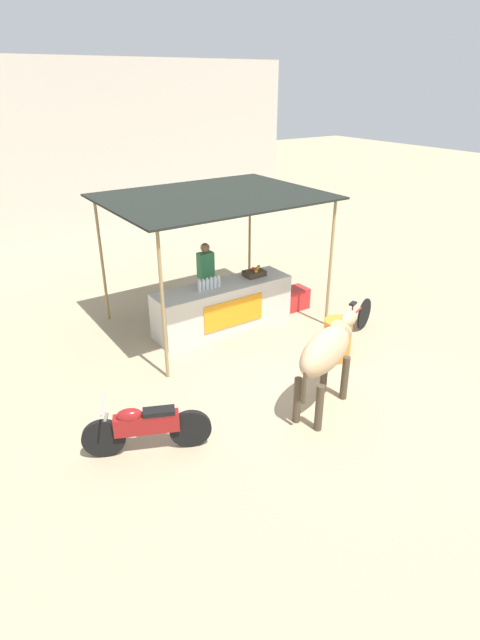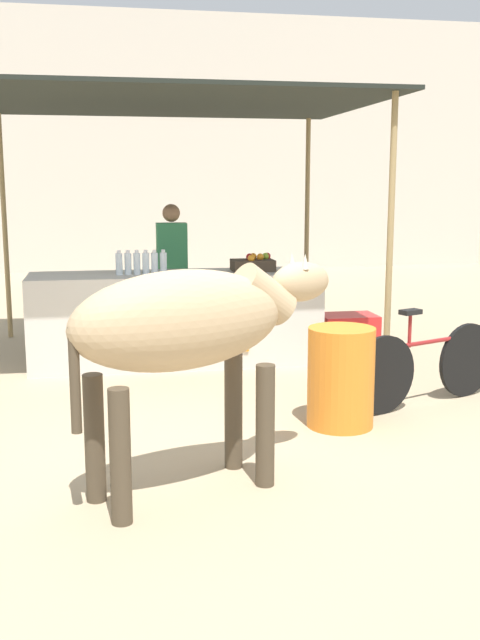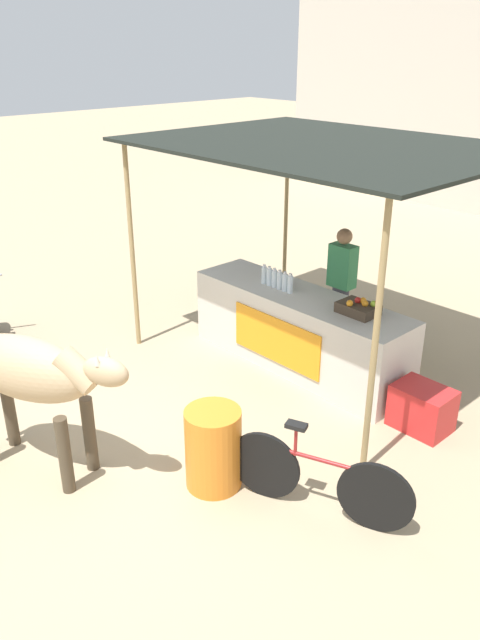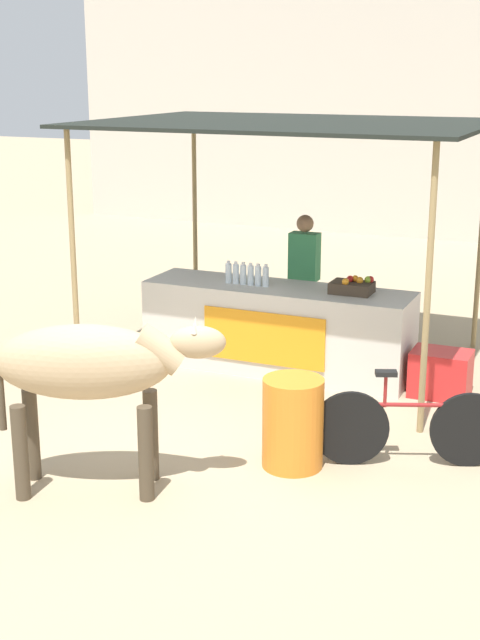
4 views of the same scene
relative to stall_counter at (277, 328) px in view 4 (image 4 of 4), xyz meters
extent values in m
plane|color=tan|center=(0.00, -2.20, -0.48)|extent=(60.00, 60.00, 0.00)
cube|color=beige|center=(0.00, 8.86, 2.23)|extent=(16.00, 0.50, 5.42)
cube|color=beige|center=(0.00, 0.00, 0.00)|extent=(3.00, 0.80, 0.96)
cube|color=orange|center=(0.00, -0.41, 0.00)|extent=(1.40, 0.02, 0.58)
cube|color=black|center=(0.00, 0.30, 2.23)|extent=(4.20, 3.20, 0.04)
cylinder|color=#997F51|center=(-1.89, -1.14, 0.88)|extent=(0.06, 0.06, 2.71)
cylinder|color=#997F51|center=(1.89, -1.14, 0.88)|extent=(0.06, 0.06, 2.71)
cylinder|color=#997F51|center=(-1.89, 1.74, 0.88)|extent=(0.06, 0.06, 2.71)
cylinder|color=silver|center=(-0.57, -0.05, 0.59)|extent=(0.07, 0.07, 0.22)
cylinder|color=white|center=(-0.57, -0.05, 0.71)|extent=(0.04, 0.04, 0.03)
cylinder|color=silver|center=(-0.48, -0.05, 0.59)|extent=(0.07, 0.07, 0.22)
cylinder|color=white|center=(-0.48, -0.05, 0.71)|extent=(0.04, 0.04, 0.03)
cylinder|color=silver|center=(-0.39, -0.05, 0.59)|extent=(0.07, 0.07, 0.22)
cylinder|color=white|center=(-0.39, -0.05, 0.71)|extent=(0.04, 0.04, 0.03)
cylinder|color=silver|center=(-0.30, -0.05, 0.59)|extent=(0.07, 0.07, 0.22)
cylinder|color=white|center=(-0.30, -0.05, 0.71)|extent=(0.04, 0.04, 0.03)
cylinder|color=silver|center=(-0.21, -0.05, 0.59)|extent=(0.07, 0.07, 0.22)
cylinder|color=white|center=(-0.21, -0.05, 0.71)|extent=(0.04, 0.04, 0.03)
cylinder|color=silver|center=(-0.12, -0.05, 0.59)|extent=(0.07, 0.07, 0.22)
cylinder|color=white|center=(-0.12, -0.05, 0.71)|extent=(0.04, 0.04, 0.03)
cube|color=#3F3326|center=(0.83, 0.05, 0.54)|extent=(0.44, 0.32, 0.12)
sphere|color=#B21E19|center=(0.80, 0.08, 0.63)|extent=(0.08, 0.08, 0.08)
sphere|color=#B21E19|center=(1.01, 0.14, 0.63)|extent=(0.08, 0.08, 0.08)
sphere|color=#8CB22D|center=(0.99, 0.12, 0.63)|extent=(0.08, 0.08, 0.08)
sphere|color=orange|center=(0.85, 0.11, 0.63)|extent=(0.08, 0.08, 0.08)
sphere|color=orange|center=(0.79, -0.06, 0.63)|extent=(0.08, 0.08, 0.08)
sphere|color=orange|center=(0.91, 0.06, 0.63)|extent=(0.08, 0.08, 0.08)
cylinder|color=#383842|center=(0.04, 0.75, -0.04)|extent=(0.22, 0.22, 0.88)
cube|color=#337F4C|center=(0.04, 0.75, 0.68)|extent=(0.34, 0.20, 0.56)
sphere|color=#8C6647|center=(0.04, 0.75, 1.07)|extent=(0.20, 0.20, 0.20)
cube|color=red|center=(1.86, -0.10, -0.24)|extent=(0.60, 0.44, 0.48)
cylinder|color=orange|center=(1.06, -2.31, -0.09)|extent=(0.52, 0.52, 0.78)
ellipsoid|color=tan|center=(-0.30, -3.38, 0.60)|extent=(1.49, 1.02, 0.60)
cylinder|color=#493D2C|center=(0.08, -3.02, -0.09)|extent=(0.12, 0.12, 0.78)
cylinder|color=#493D2C|center=(0.22, -3.36, -0.09)|extent=(0.12, 0.12, 0.78)
cylinder|color=#493D2C|center=(-0.82, -3.40, -0.09)|extent=(0.12, 0.12, 0.78)
cylinder|color=#493D2C|center=(-0.68, -3.74, -0.09)|extent=(0.12, 0.12, 0.78)
cylinder|color=tan|center=(0.25, -3.15, 0.71)|extent=(0.51, 0.40, 0.41)
ellipsoid|color=tan|center=(0.53, -3.03, 0.77)|extent=(0.49, 0.37, 0.26)
cone|color=beige|center=(0.48, -2.97, 0.91)|extent=(0.05, 0.05, 0.10)
cone|color=beige|center=(0.54, -3.10, 0.91)|extent=(0.05, 0.05, 0.10)
cylinder|color=#493D2C|center=(-0.91, -3.64, 0.33)|extent=(0.06, 0.06, 0.60)
cylinder|color=black|center=(2.42, -1.71, -0.15)|extent=(0.63, 0.28, 0.66)
cylinder|color=black|center=(1.49, -2.08, -0.15)|extent=(0.63, 0.28, 0.66)
cylinder|color=maroon|center=(1.96, -1.90, 0.07)|extent=(0.80, 0.35, 0.04)
cylinder|color=maroon|center=(1.75, -1.98, 0.19)|extent=(0.03, 0.03, 0.28)
cube|color=black|center=(1.75, -1.98, 0.35)|extent=(0.20, 0.16, 0.04)
camera|label=1|loc=(-5.05, -8.11, 4.30)|focal=28.00mm
camera|label=2|loc=(-0.74, -7.71, 1.39)|focal=42.00mm
camera|label=3|loc=(4.67, -5.33, 3.31)|focal=35.00mm
camera|label=4|loc=(3.48, -8.90, 2.80)|focal=50.00mm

